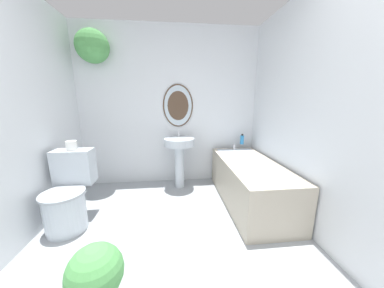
{
  "coord_description": "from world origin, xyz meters",
  "views": [
    {
      "loc": [
        0.01,
        -0.51,
        1.32
      ],
      "look_at": [
        0.24,
        1.57,
        0.84
      ],
      "focal_mm": 18.0,
      "sensor_mm": 36.0,
      "label": 1
    }
  ],
  "objects": [
    {
      "name": "toilet_paper_roll",
      "position": [
        -1.09,
        1.67,
        0.83
      ],
      "size": [
        0.11,
        0.11,
        0.1
      ],
      "color": "white",
      "rests_on": "toilet"
    },
    {
      "name": "wall_left",
      "position": [
        -1.38,
        1.27,
        1.2
      ],
      "size": [
        0.06,
        2.66,
        2.4
      ],
      "color": "silver",
      "rests_on": "ground_plane"
    },
    {
      "name": "shampoo_bottle",
      "position": [
        1.14,
        2.41,
        0.7
      ],
      "size": [
        0.06,
        0.06,
        0.16
      ],
      "color": "#2D84C6",
      "rests_on": "bathtub"
    },
    {
      "name": "toilet",
      "position": [
        -1.09,
        1.48,
        0.34
      ],
      "size": [
        0.41,
        0.61,
        0.78
      ],
      "color": "silver",
      "rests_on": "ground_plane"
    },
    {
      "name": "bathtub",
      "position": [
        1.01,
        1.72,
        0.29
      ],
      "size": [
        0.66,
        1.53,
        0.63
      ],
      "color": "#B2A893",
      "rests_on": "ground_plane"
    },
    {
      "name": "wall_right",
      "position": [
        1.38,
        1.27,
        1.2
      ],
      "size": [
        0.06,
        2.66,
        2.4
      ],
      "color": "silver",
      "rests_on": "ground_plane"
    },
    {
      "name": "potted_plant",
      "position": [
        -0.48,
        0.54,
        0.24
      ],
      "size": [
        0.35,
        0.35,
        0.44
      ],
      "color": "silver",
      "rests_on": "ground_plane"
    },
    {
      "name": "pedestal_sink",
      "position": [
        0.12,
        2.27,
        0.57
      ],
      "size": [
        0.45,
        0.45,
        0.87
      ],
      "color": "silver",
      "rests_on": "ground_plane"
    },
    {
      "name": "wall_back",
      "position": [
        -0.17,
        2.54,
        1.34
      ],
      "size": [
        2.83,
        0.43,
        2.4
      ],
      "color": "silver",
      "rests_on": "ground_plane"
    }
  ]
}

